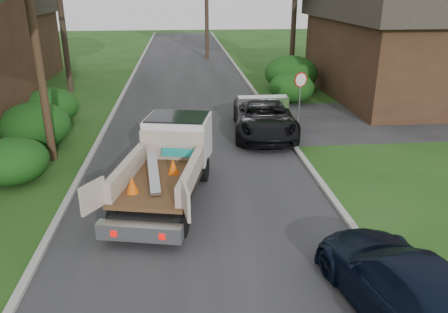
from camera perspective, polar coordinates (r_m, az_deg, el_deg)
ground at (r=12.84m, az=-2.89°, el=-7.69°), size 120.00×120.00×0.00m
road at (r=22.13m, az=-4.19°, el=4.89°), size 8.00×90.00×0.02m
side_street at (r=24.55m, az=25.22°, el=4.55°), size 16.00×7.00×0.02m
curb_left at (r=22.41m, az=-14.76°, el=4.59°), size 0.20×90.00×0.12m
curb_right at (r=22.57m, az=6.31°, el=5.29°), size 0.20×90.00×0.12m
stop_sign at (r=21.47m, az=9.94°, el=9.01°), size 0.71×0.32×2.48m
utility_pole at (r=17.01m, az=-23.73°, el=16.06°), size 2.42×1.25×10.00m
house_right at (r=28.76m, az=23.03°, el=13.52°), size 9.72×12.96×6.20m
hedge_left_a at (r=16.29m, az=-25.86°, el=-0.50°), size 2.34×2.34×1.53m
hedge_left_b at (r=19.47m, az=-23.49°, el=3.73°), size 2.86×2.86×1.87m
hedge_left_c at (r=22.80m, az=-21.69°, el=6.13°), size 2.60×2.60×1.70m
hedge_right_a at (r=25.59m, az=8.81°, el=8.90°), size 2.60×2.60×1.70m
hedge_right_b at (r=28.57m, az=8.76°, el=10.69°), size 3.38×3.38×2.21m
flatbed_truck at (r=14.05m, az=-6.88°, el=0.17°), size 3.57×6.15×2.19m
black_pickup at (r=19.69m, az=5.26°, el=5.19°), size 3.17×5.94×1.59m
navy_suv at (r=9.58m, az=22.89°, el=-15.59°), size 2.74×5.24×1.45m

